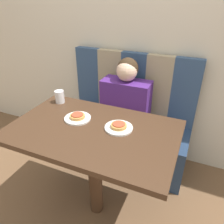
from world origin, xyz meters
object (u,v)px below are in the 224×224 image
plate_left (78,118)px  pizza_left (77,116)px  pizza_right (119,125)px  drinking_cup (60,97)px  person (126,97)px  plate_right (119,128)px

plate_left → pizza_left: bearing=0.0°
plate_left → pizza_left: size_ratio=1.77×
pizza_left → pizza_right: size_ratio=1.00×
pizza_right → plate_left: bearing=180.0°
drinking_cup → plate_left: bearing=-33.0°
person → pizza_left: (-0.15, -0.55, 0.07)m
plate_left → plate_right: same height
person → plate_right: (0.15, -0.55, 0.05)m
plate_right → pizza_left: bearing=180.0°
drinking_cup → pizza_right: bearing=-16.7°
person → plate_right: 0.58m
plate_left → plate_right: 0.30m
plate_left → pizza_right: pizza_right is taller
plate_left → pizza_left: (0.00, 0.00, 0.02)m
pizza_left → pizza_right: same height
plate_right → drinking_cup: size_ratio=1.86×
plate_right → drinking_cup: drinking_cup is taller
person → pizza_right: size_ratio=6.26×
person → drinking_cup: (-0.41, -0.39, 0.09)m
plate_right → pizza_left: pizza_left is taller
plate_left → drinking_cup: 0.31m
person → plate_right: size_ratio=3.53×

